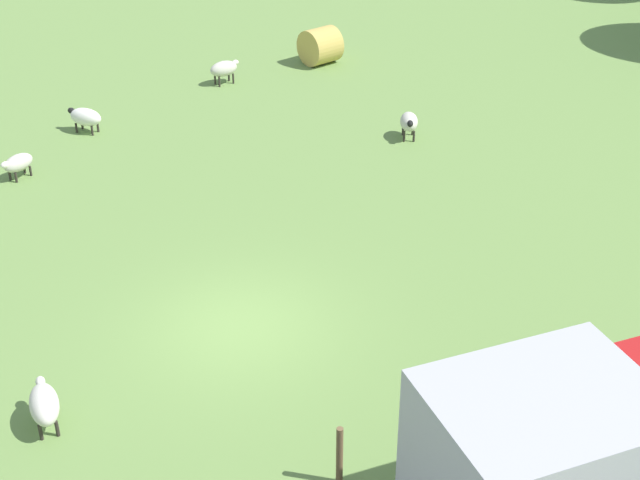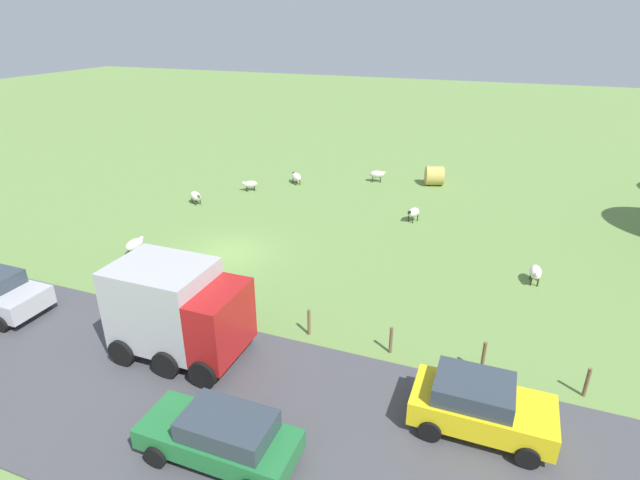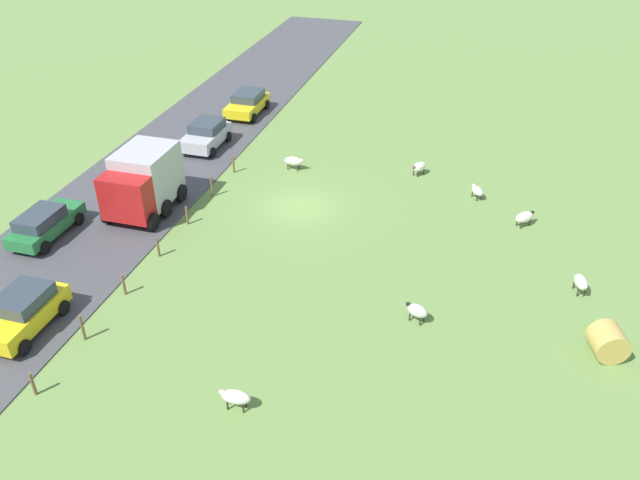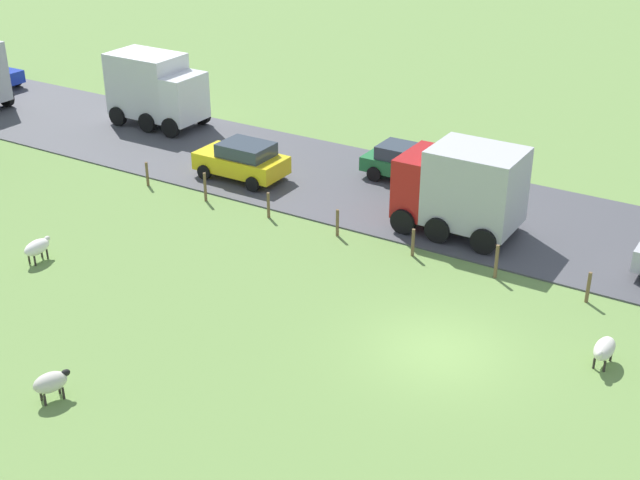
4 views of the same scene
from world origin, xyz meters
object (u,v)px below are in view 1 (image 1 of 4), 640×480
Objects in this scene: sheep_3 at (85,117)px; sheep_2 at (44,404)px; sheep_6 at (224,69)px; truck_0 at (564,470)px; sheep_1 at (409,122)px; hay_bale_0 at (320,46)px; sheep_5 at (18,163)px.

sheep_2 is at bearing -12.18° from sheep_3.
truck_0 is (22.01, -1.14, 1.28)m from sheep_6.
sheep_2 is 17.97m from sheep_6.
sheep_1 is at bearing 65.67° from sheep_3.
sheep_1 is 7.41m from hay_bale_0.
sheep_3 is 0.87× the size of hay_bale_0.
sheep_6 is at bearing 123.88° from sheep_5.
sheep_3 is 0.97× the size of sheep_6.
sheep_3 is 19.99m from truck_0.
sheep_1 is 10.10m from sheep_3.
sheep_3 is at bearing -114.33° from sheep_1.
sheep_1 is 0.24× the size of truck_0.
sheep_5 is at bearing -41.79° from sheep_3.
hay_bale_0 is (-3.25, 9.19, 0.16)m from sheep_3.
sheep_5 is at bearing -159.29° from truck_0.
hay_bale_0 reaches higher than sheep_5.
sheep_5 is at bearing 176.80° from sheep_2.
sheep_3 is (-13.52, 2.92, -0.03)m from sheep_2.
sheep_3 is at bearing 138.21° from sheep_5.
truck_0 is at bearing -18.36° from sheep_1.
hay_bale_0 is at bearing 116.89° from sheep_5.
hay_bale_0 is (-0.77, 3.95, 0.11)m from sheep_6.
truck_0 is (15.37, -5.10, 1.29)m from sheep_1.
sheep_1 is at bearing 30.81° from sheep_6.
sheep_6 is 4.03m from hay_bale_0.
sheep_2 reaches higher than sheep_3.
truck_0 is (16.94, 6.41, 1.37)m from sheep_5.
sheep_3 is (-4.16, -9.20, -0.04)m from sheep_1.
truck_0 reaches higher than hay_bale_0.
sheep_3 is 5.80m from sheep_6.
sheep_1 is 0.82× the size of hay_bale_0.
hay_bale_0 is (-7.41, -0.01, 0.12)m from sheep_1.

